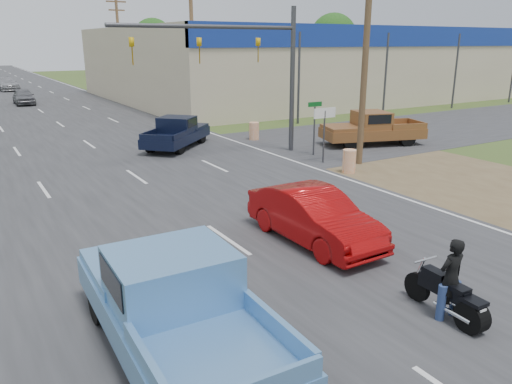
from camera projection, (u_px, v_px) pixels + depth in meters
main_road at (41, 111)px, 40.24m from camera, size 15.00×180.00×0.02m
cross_road at (122, 167)px, 22.25m from camera, size 120.00×10.00×0.02m
dirt_verge at (434, 173)px, 21.17m from camera, size 8.00×18.00×0.01m
big_box_store at (346, 61)px, 55.14m from camera, size 50.00×28.10×6.60m
utility_pole_1 at (366, 43)px, 21.35m from camera, size 2.00×0.28×10.00m
utility_pole_2 at (192, 42)px, 36.07m from camera, size 2.00×0.28×10.00m
utility_pole_3 at (119, 42)px, 50.80m from camera, size 2.00×0.28×10.00m
tree_3 at (333, 37)px, 90.34m from camera, size 8.40×8.40×10.40m
tree_5 at (153, 39)px, 98.45m from camera, size 7.98×7.98×9.88m
barrel_0 at (349, 161)px, 21.18m from camera, size 0.56×0.56×1.00m
barrel_1 at (254, 131)px, 28.33m from camera, size 0.56×0.56×1.00m
lane_sign at (324, 122)px, 22.51m from camera, size 1.20×0.08×2.52m
street_name_sign at (314, 123)px, 24.12m from camera, size 0.80×0.08×2.61m
signal_mast at (245, 55)px, 22.94m from camera, size 9.12×0.40×7.00m
red_convertible at (314, 217)px, 13.73m from camera, size 1.65×4.54×1.49m
motorcycle at (450, 298)px, 9.94m from camera, size 0.63×2.05×1.04m
rider at (451, 282)px, 9.88m from camera, size 0.61×0.42×1.62m
blue_pickup at (172, 300)px, 8.84m from camera, size 2.40×5.87×1.93m
navy_pickup at (177, 132)px, 26.20m from camera, size 4.86×4.73×1.62m
brown_pickup at (370, 128)px, 26.85m from camera, size 5.81×3.63×1.80m
distant_car_grey at (24, 97)px, 44.21m from camera, size 1.69×4.07×1.38m
distant_car_silver at (6, 84)px, 56.88m from camera, size 2.67×5.29×1.47m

